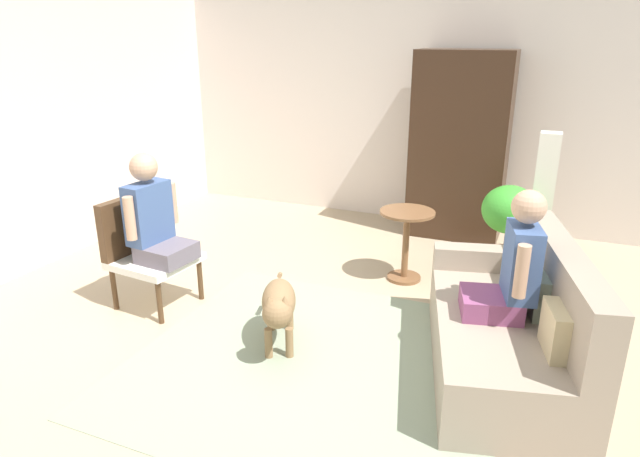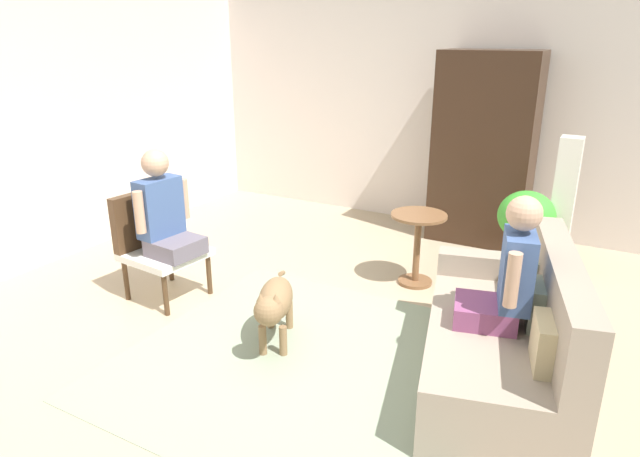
{
  "view_description": "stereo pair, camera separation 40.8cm",
  "coord_description": "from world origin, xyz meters",
  "px_view_note": "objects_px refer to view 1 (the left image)",
  "views": [
    {
      "loc": [
        1.41,
        -3.29,
        2.17
      ],
      "look_at": [
        -0.08,
        0.26,
        0.81
      ],
      "focal_mm": 31.14,
      "sensor_mm": 36.0,
      "label": 1
    },
    {
      "loc": [
        1.78,
        -3.11,
        2.17
      ],
      "look_at": [
        -0.08,
        0.26,
        0.81
      ],
      "focal_mm": 31.14,
      "sensor_mm": 36.0,
      "label": 2
    }
  ],
  "objects_px": {
    "potted_plant": "(508,221)",
    "column_lamp": "(541,208)",
    "person_on_couch": "(513,266)",
    "couch": "(511,329)",
    "person_on_armchair": "(153,218)",
    "armoire_cabinet": "(460,146)",
    "armchair": "(143,245)",
    "dog": "(279,304)",
    "round_end_table": "(406,236)"
  },
  "relations": [
    {
      "from": "person_on_couch",
      "to": "potted_plant",
      "type": "distance_m",
      "value": 1.63
    },
    {
      "from": "dog",
      "to": "round_end_table",
      "type": "bearing_deg",
      "value": 70.79
    },
    {
      "from": "armchair",
      "to": "person_on_armchair",
      "type": "height_order",
      "value": "person_on_armchair"
    },
    {
      "from": "armchair",
      "to": "armoire_cabinet",
      "type": "height_order",
      "value": "armoire_cabinet"
    },
    {
      "from": "couch",
      "to": "column_lamp",
      "type": "xyz_separation_m",
      "value": [
        0.08,
        1.73,
        0.36
      ]
    },
    {
      "from": "person_on_armchair",
      "to": "column_lamp",
      "type": "relative_size",
      "value": 0.64
    },
    {
      "from": "armchair",
      "to": "person_on_armchair",
      "type": "bearing_deg",
      "value": -5.73
    },
    {
      "from": "person_on_armchair",
      "to": "dog",
      "type": "height_order",
      "value": "person_on_armchair"
    },
    {
      "from": "person_on_couch",
      "to": "column_lamp",
      "type": "distance_m",
      "value": 1.77
    },
    {
      "from": "round_end_table",
      "to": "dog",
      "type": "xyz_separation_m",
      "value": [
        -0.53,
        -1.52,
        -0.07
      ]
    },
    {
      "from": "couch",
      "to": "potted_plant",
      "type": "height_order",
      "value": "couch"
    },
    {
      "from": "person_on_couch",
      "to": "armoire_cabinet",
      "type": "distance_m",
      "value": 2.77
    },
    {
      "from": "person_on_armchair",
      "to": "column_lamp",
      "type": "bearing_deg",
      "value": 32.99
    },
    {
      "from": "person_on_couch",
      "to": "potted_plant",
      "type": "xyz_separation_m",
      "value": [
        -0.15,
        1.61,
        -0.22
      ]
    },
    {
      "from": "potted_plant",
      "to": "armoire_cabinet",
      "type": "height_order",
      "value": "armoire_cabinet"
    },
    {
      "from": "person_on_couch",
      "to": "person_on_armchair",
      "type": "xyz_separation_m",
      "value": [
        -2.74,
        -0.09,
        0.0
      ]
    },
    {
      "from": "person_on_couch",
      "to": "couch",
      "type": "bearing_deg",
      "value": 42.98
    },
    {
      "from": "person_on_couch",
      "to": "dog",
      "type": "xyz_separation_m",
      "value": [
        -1.52,
        -0.31,
        -0.43
      ]
    },
    {
      "from": "couch",
      "to": "dog",
      "type": "height_order",
      "value": "couch"
    },
    {
      "from": "couch",
      "to": "potted_plant",
      "type": "bearing_deg",
      "value": 96.78
    },
    {
      "from": "armchair",
      "to": "column_lamp",
      "type": "xyz_separation_m",
      "value": [
        3.01,
        1.84,
        0.16
      ]
    },
    {
      "from": "person_on_armchair",
      "to": "round_end_table",
      "type": "distance_m",
      "value": 2.21
    },
    {
      "from": "armchair",
      "to": "couch",
      "type": "bearing_deg",
      "value": 2.08
    },
    {
      "from": "potted_plant",
      "to": "column_lamp",
      "type": "xyz_separation_m",
      "value": [
        0.26,
        0.15,
        0.12
      ]
    },
    {
      "from": "armchair",
      "to": "potted_plant",
      "type": "height_order",
      "value": "armchair"
    },
    {
      "from": "armchair",
      "to": "dog",
      "type": "xyz_separation_m",
      "value": [
        1.38,
        -0.24,
        -0.16
      ]
    },
    {
      "from": "dog",
      "to": "couch",
      "type": "bearing_deg",
      "value": 12.55
    },
    {
      "from": "armchair",
      "to": "round_end_table",
      "type": "distance_m",
      "value": 2.3
    },
    {
      "from": "dog",
      "to": "person_on_armchair",
      "type": "bearing_deg",
      "value": 169.63
    },
    {
      "from": "couch",
      "to": "person_on_couch",
      "type": "distance_m",
      "value": 0.46
    },
    {
      "from": "round_end_table",
      "to": "potted_plant",
      "type": "bearing_deg",
      "value": 25.71
    },
    {
      "from": "person_on_armchair",
      "to": "round_end_table",
      "type": "xyz_separation_m",
      "value": [
        1.75,
        1.3,
        -0.35
      ]
    },
    {
      "from": "column_lamp",
      "to": "armoire_cabinet",
      "type": "xyz_separation_m",
      "value": [
        -0.91,
        0.88,
        0.34
      ]
    },
    {
      "from": "potted_plant",
      "to": "column_lamp",
      "type": "bearing_deg",
      "value": 29.93
    },
    {
      "from": "round_end_table",
      "to": "potted_plant",
      "type": "xyz_separation_m",
      "value": [
        0.84,
        0.4,
        0.13
      ]
    },
    {
      "from": "person_on_armchair",
      "to": "armoire_cabinet",
      "type": "distance_m",
      "value": 3.36
    },
    {
      "from": "person_on_armchair",
      "to": "dog",
      "type": "xyz_separation_m",
      "value": [
        1.22,
        -0.22,
        -0.43
      ]
    },
    {
      "from": "person_on_couch",
      "to": "dog",
      "type": "relative_size",
      "value": 1.04
    },
    {
      "from": "armchair",
      "to": "armoire_cabinet",
      "type": "distance_m",
      "value": 3.47
    },
    {
      "from": "couch",
      "to": "dog",
      "type": "distance_m",
      "value": 1.59
    },
    {
      "from": "couch",
      "to": "person_on_couch",
      "type": "relative_size",
      "value": 2.18
    },
    {
      "from": "dog",
      "to": "armoire_cabinet",
      "type": "bearing_deg",
      "value": 76.27
    },
    {
      "from": "round_end_table",
      "to": "person_on_couch",
      "type": "bearing_deg",
      "value": -50.86
    },
    {
      "from": "couch",
      "to": "person_on_armchair",
      "type": "bearing_deg",
      "value": -177.48
    },
    {
      "from": "armchair",
      "to": "column_lamp",
      "type": "relative_size",
      "value": 0.67
    },
    {
      "from": "person_on_couch",
      "to": "person_on_armchair",
      "type": "relative_size",
      "value": 0.98
    },
    {
      "from": "person_on_couch",
      "to": "round_end_table",
      "type": "relative_size",
      "value": 1.27
    },
    {
      "from": "couch",
      "to": "person_on_couch",
      "type": "bearing_deg",
      "value": -137.02
    },
    {
      "from": "column_lamp",
      "to": "dog",
      "type": "bearing_deg",
      "value": -128.16
    },
    {
      "from": "column_lamp",
      "to": "round_end_table",
      "type": "bearing_deg",
      "value": -153.24
    }
  ]
}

